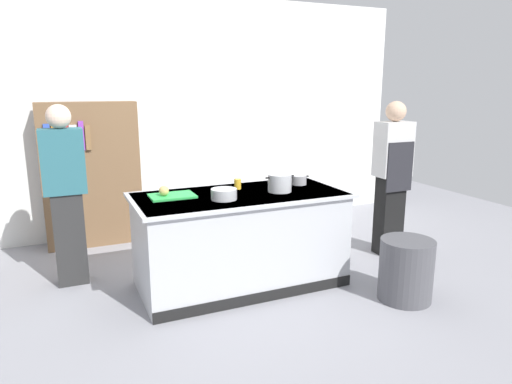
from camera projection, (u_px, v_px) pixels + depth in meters
The scene contains 13 objects.
ground_plane at pixel (241, 283), 4.50m from camera, with size 10.00×10.00×0.00m, color gray.
back_wall at pixel (180, 115), 6.03m from camera, with size 6.40×0.12×3.00m, color white.
counter_island at pixel (241, 238), 4.39m from camera, with size 1.98×0.98×0.90m.
cutting_board at pixel (172, 196), 4.16m from camera, with size 0.40×0.28×0.02m, color green.
onion at pixel (164, 191), 4.12m from camera, with size 0.09×0.09×0.09m, color tan.
stock_pot at pixel (280, 183), 4.36m from camera, with size 0.29×0.22×0.17m.
sauce_pan at pixel (299, 180), 4.68m from camera, with size 0.22×0.15×0.09m.
mixing_bowl at pixel (224, 194), 4.07m from camera, with size 0.23×0.23×0.10m, color #B7BABF.
juice_cup at pixel (238, 184), 4.48m from camera, with size 0.07×0.07×0.10m, color yellow.
trash_bin at pixel (406, 270), 4.11m from camera, with size 0.47×0.47×0.56m, color #4C4C51.
person_chef at pixel (392, 175), 5.12m from camera, with size 0.38×0.25×1.72m.
person_guest at pixel (66, 192), 4.32m from camera, with size 0.38×0.24×1.72m.
bookshelf at pixel (92, 175), 5.45m from camera, with size 1.10×0.31×1.70m.
Camera 1 is at (-1.55, -3.88, 1.89)m, focal length 32.40 mm.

